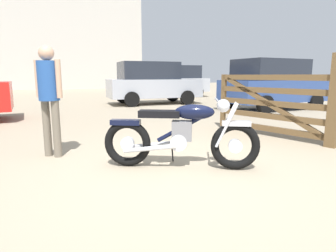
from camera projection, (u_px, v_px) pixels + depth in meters
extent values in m
plane|color=gray|center=(183.00, 172.00, 3.67)|extent=(80.00, 80.00, 0.00)
torus|color=black|center=(235.00, 146.00, 3.72)|extent=(0.63, 0.37, 0.64)
cylinder|color=silver|center=(235.00, 146.00, 3.72)|extent=(0.20, 0.15, 0.18)
torus|color=black|center=(128.00, 143.00, 3.86)|extent=(0.63, 0.37, 0.64)
cylinder|color=silver|center=(128.00, 143.00, 3.86)|extent=(0.20, 0.15, 0.18)
cube|color=silver|center=(236.00, 123.00, 3.66)|extent=(0.38, 0.27, 0.06)
cube|color=black|center=(126.00, 122.00, 3.81)|extent=(0.42, 0.29, 0.07)
cylinder|color=silver|center=(226.00, 123.00, 3.75)|extent=(0.27, 0.15, 0.58)
cylinder|color=silver|center=(227.00, 125.00, 3.61)|extent=(0.27, 0.15, 0.58)
sphere|color=silver|center=(223.00, 106.00, 3.64)|extent=(0.17, 0.17, 0.17)
cylinder|color=silver|center=(217.00, 100.00, 3.64)|extent=(0.29, 0.57, 0.03)
cylinder|color=black|center=(185.00, 126.00, 3.74)|extent=(0.71, 0.37, 0.47)
ellipsoid|color=black|center=(194.00, 112.00, 3.69)|extent=(0.56, 0.42, 0.20)
cube|color=black|center=(159.00, 114.00, 3.75)|extent=(0.57, 0.41, 0.09)
cube|color=slate|center=(182.00, 131.00, 3.75)|extent=(0.31, 0.27, 0.26)
cylinder|color=silver|center=(179.00, 142.00, 3.79)|extent=(0.28, 0.27, 0.22)
cylinder|color=silver|center=(152.00, 145.00, 3.94)|extent=(0.66, 0.35, 0.14)
cylinder|color=silver|center=(150.00, 149.00, 3.74)|extent=(0.66, 0.35, 0.14)
cylinder|color=black|center=(172.00, 152.00, 4.00)|extent=(0.12, 0.22, 0.33)
cube|color=brown|center=(335.00, 101.00, 4.81)|extent=(0.23, 0.23, 1.60)
cube|color=brown|center=(223.00, 100.00, 6.65)|extent=(0.11, 0.12, 1.20)
cube|color=brown|center=(269.00, 129.00, 5.83)|extent=(0.91, 2.28, 0.11)
cube|color=brown|center=(269.00, 116.00, 5.78)|extent=(0.91, 2.28, 0.11)
cube|color=brown|center=(270.00, 103.00, 5.74)|extent=(0.91, 2.28, 0.11)
cube|color=brown|center=(271.00, 90.00, 5.69)|extent=(0.91, 2.28, 0.11)
cube|color=brown|center=(272.00, 77.00, 5.65)|extent=(0.91, 2.28, 0.11)
cube|color=brown|center=(270.00, 104.00, 5.74)|extent=(0.84, 2.09, 1.08)
cylinder|color=#706656|center=(47.00, 128.00, 4.34)|extent=(0.12, 0.12, 0.86)
cylinder|color=#706656|center=(57.00, 129.00, 4.28)|extent=(0.12, 0.12, 0.86)
cylinder|color=#234C93|center=(48.00, 81.00, 4.19)|extent=(0.30, 0.30, 0.58)
cylinder|color=tan|center=(38.00, 79.00, 4.24)|extent=(0.08, 0.08, 0.55)
cylinder|color=tan|center=(59.00, 79.00, 4.12)|extent=(0.08, 0.08, 0.55)
sphere|color=tan|center=(46.00, 53.00, 4.12)|extent=(0.22, 0.22, 0.22)
cylinder|color=black|center=(158.00, 93.00, 15.31)|extent=(0.60, 0.19, 0.60)
cylinder|color=black|center=(149.00, 91.00, 16.83)|extent=(0.60, 0.19, 0.60)
cylinder|color=black|center=(198.00, 92.00, 16.11)|extent=(0.60, 0.19, 0.60)
cylinder|color=black|center=(187.00, 90.00, 17.63)|extent=(0.60, 0.19, 0.60)
cube|color=#ADB2BC|center=(173.00, 85.00, 16.41)|extent=(3.91, 1.66, 0.76)
cube|color=#232833|center=(177.00, 72.00, 16.36)|extent=(2.41, 1.53, 0.72)
cylinder|color=black|center=(173.00, 95.00, 13.52)|extent=(0.61, 0.21, 0.60)
cylinder|color=black|center=(187.00, 98.00, 12.02)|extent=(0.61, 0.21, 0.60)
cylinder|color=black|center=(123.00, 96.00, 12.68)|extent=(0.61, 0.21, 0.60)
cylinder|color=black|center=(132.00, 99.00, 11.17)|extent=(0.61, 0.21, 0.60)
cube|color=#ADB2BC|center=(154.00, 88.00, 12.28)|extent=(3.94, 1.75, 0.76)
cube|color=#232833|center=(148.00, 71.00, 12.06)|extent=(2.44, 1.59, 0.72)
cylinder|color=black|center=(280.00, 98.00, 11.60)|extent=(0.62, 0.26, 0.60)
cylinder|color=black|center=(316.00, 102.00, 10.15)|extent=(0.62, 0.26, 0.60)
cylinder|color=black|center=(233.00, 101.00, 10.57)|extent=(0.62, 0.26, 0.60)
cylinder|color=black|center=(265.00, 105.00, 9.12)|extent=(0.62, 0.26, 0.60)
cube|color=#2D4784|center=(274.00, 91.00, 10.29)|extent=(4.06, 2.07, 0.76)
cube|color=#232833|center=(270.00, 70.00, 10.05)|extent=(2.56, 1.78, 0.72)
cube|color=beige|center=(36.00, 34.00, 29.04)|extent=(19.14, 12.12, 10.70)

